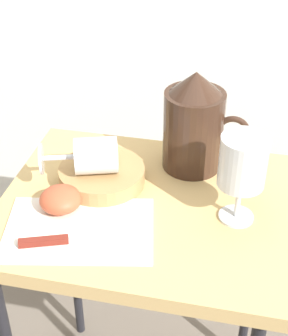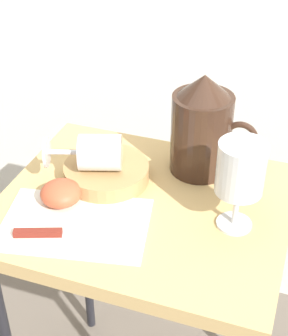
{
  "view_description": "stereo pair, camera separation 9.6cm",
  "coord_description": "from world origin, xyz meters",
  "views": [
    {
      "loc": [
        0.17,
        -0.78,
        1.29
      ],
      "look_at": [
        0.0,
        0.0,
        0.74
      ],
      "focal_mm": 56.87,
      "sensor_mm": 36.0,
      "label": 1
    },
    {
      "loc": [
        0.26,
        -0.75,
        1.29
      ],
      "look_at": [
        0.0,
        0.0,
        0.74
      ],
      "focal_mm": 56.87,
      "sensor_mm": 36.0,
      "label": 2
    }
  ],
  "objects": [
    {
      "name": "table",
      "position": [
        0.0,
        0.0,
        0.59
      ],
      "size": [
        0.55,
        0.45,
        0.66
      ],
      "color": "tan",
      "rests_on": "ground_plane"
    },
    {
      "name": "pitcher",
      "position": [
        0.07,
        0.15,
        0.75
      ],
      "size": [
        0.17,
        0.12,
        0.21
      ],
      "color": "#382319",
      "rests_on": "table"
    },
    {
      "name": "linen_napkin",
      "position": [
        -0.1,
        -0.1,
        0.67
      ],
      "size": [
        0.29,
        0.23,
        0.0
      ],
      "primitive_type": "cube",
      "rotation": [
        0.0,
        0.0,
        0.2
      ],
      "color": "silver",
      "rests_on": "table"
    },
    {
      "name": "wine_glass_tipped_near",
      "position": [
        -0.11,
        0.03,
        0.74
      ],
      "size": [
        0.16,
        0.11,
        0.07
      ],
      "color": "silver",
      "rests_on": "basket_tray"
    },
    {
      "name": "basket_tray",
      "position": [
        -0.1,
        0.05,
        0.68
      ],
      "size": [
        0.17,
        0.17,
        0.03
      ],
      "primitive_type": "cylinder",
      "color": "#AD8451",
      "rests_on": "table"
    },
    {
      "name": "knife",
      "position": [
        -0.11,
        -0.14,
        0.67
      ],
      "size": [
        0.22,
        0.09,
        0.01
      ],
      "color": "silver",
      "rests_on": "linen_napkin"
    },
    {
      "name": "apple_half_left",
      "position": [
        -0.15,
        -0.06,
        0.69
      ],
      "size": [
        0.08,
        0.08,
        0.04
      ],
      "primitive_type": "ellipsoid",
      "color": "#C15133",
      "rests_on": "linen_napkin"
    },
    {
      "name": "wine_glass_upright",
      "position": [
        0.17,
        -0.01,
        0.78
      ],
      "size": [
        0.08,
        0.08,
        0.17
      ],
      "color": "silver",
      "rests_on": "table"
    }
  ]
}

